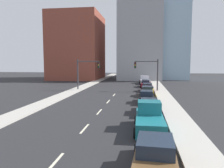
% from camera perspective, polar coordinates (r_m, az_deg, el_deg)
% --- Properties ---
extents(sidewalk_left, '(2.25, 89.33, 0.17)m').
position_cam_1_polar(sidewalk_left, '(48.26, -6.13, -0.16)').
color(sidewalk_left, '#ADA89E').
rests_on(sidewalk_left, ground).
extents(sidewalk_right, '(2.25, 89.33, 0.17)m').
position_cam_1_polar(sidewalk_right, '(46.91, 11.80, -0.42)').
color(sidewalk_right, '#ADA89E').
rests_on(sidewalk_right, ground).
extents(lane_stripe_at_8m, '(0.16, 2.40, 0.01)m').
position_cam_1_polar(lane_stripe_at_8m, '(11.96, -14.81, -19.33)').
color(lane_stripe_at_8m, beige).
rests_on(lane_stripe_at_8m, ground).
extents(lane_stripe_at_14m, '(0.16, 2.40, 0.01)m').
position_cam_1_polar(lane_stripe_at_14m, '(17.05, -7.16, -11.46)').
color(lane_stripe_at_14m, beige).
rests_on(lane_stripe_at_14m, ground).
extents(lane_stripe_at_19m, '(0.16, 2.40, 0.01)m').
position_cam_1_polar(lane_stripe_at_19m, '(22.36, -3.34, -7.26)').
color(lane_stripe_at_19m, beige).
rests_on(lane_stripe_at_19m, ground).
extents(lane_stripe_at_25m, '(0.16, 2.40, 0.01)m').
position_cam_1_polar(lane_stripe_at_25m, '(28.01, -0.98, -4.59)').
color(lane_stripe_at_25m, beige).
rests_on(lane_stripe_at_25m, ground).
extents(lane_stripe_at_31m, '(0.16, 2.40, 0.01)m').
position_cam_1_polar(lane_stripe_at_31m, '(33.55, 0.54, -2.87)').
color(lane_stripe_at_31m, beige).
rests_on(lane_stripe_at_31m, ground).
extents(building_brick_left, '(14.00, 16.00, 18.96)m').
position_cam_1_polar(building_brick_left, '(66.64, -9.01, 9.51)').
color(building_brick_left, brown).
rests_on(building_brick_left, ground).
extents(building_office_center, '(12.00, 20.00, 21.72)m').
position_cam_1_polar(building_office_center, '(67.87, 7.33, 10.64)').
color(building_office_center, '#99999E').
rests_on(building_office_center, ground).
extents(building_glass_right, '(13.00, 20.00, 26.71)m').
position_cam_1_polar(building_glass_right, '(72.37, 13.22, 12.21)').
color(building_glass_right, '#99B7CC').
rests_on(building_glass_right, ground).
extents(traffic_signal_left, '(4.12, 0.35, 5.54)m').
position_cam_1_polar(traffic_signal_left, '(39.33, -7.24, 3.62)').
color(traffic_signal_left, '#38383D').
rests_on(traffic_signal_left, ground).
extents(traffic_signal_right, '(4.12, 0.35, 5.54)m').
position_cam_1_polar(traffic_signal_right, '(37.97, 9.99, 3.51)').
color(traffic_signal_right, '#38383D').
rests_on(traffic_signal_right, ground).
extents(sedan_brown, '(2.35, 4.72, 1.53)m').
position_cam_1_polar(sedan_brown, '(10.84, 11.18, -17.97)').
color(sedan_brown, brown).
rests_on(sedan_brown, ground).
extents(pickup_truck_teal, '(2.30, 5.25, 2.08)m').
position_cam_1_polar(pickup_truck_teal, '(16.50, 9.75, -9.05)').
color(pickup_truck_teal, '#196B75').
rests_on(pickup_truck_teal, ground).
extents(sedan_navy, '(2.11, 4.73, 1.40)m').
position_cam_1_polar(sedan_navy, '(22.00, 9.66, -5.85)').
color(sedan_navy, '#141E47').
rests_on(sedan_navy, ground).
extents(sedan_black, '(2.08, 4.39, 1.51)m').
position_cam_1_polar(sedan_black, '(27.49, 9.03, -3.42)').
color(sedan_black, black).
rests_on(sedan_black, ground).
extents(sedan_yellow, '(2.25, 4.57, 1.46)m').
position_cam_1_polar(sedan_yellow, '(32.91, 9.21, -1.95)').
color(sedan_yellow, gold).
rests_on(sedan_yellow, ground).
extents(sedan_red, '(2.24, 4.81, 1.39)m').
position_cam_1_polar(sedan_red, '(38.10, 9.24, -0.94)').
color(sedan_red, red).
rests_on(sedan_red, ground).
extents(sedan_maroon, '(2.22, 4.70, 1.44)m').
position_cam_1_polar(sedan_maroon, '(44.74, 8.80, 0.08)').
color(sedan_maroon, maroon).
rests_on(sedan_maroon, ground).
extents(pickup_truck_silver, '(2.74, 6.33, 1.81)m').
position_cam_1_polar(pickup_truck_silver, '(51.67, 8.54, 0.93)').
color(pickup_truck_silver, '#B2B2BC').
rests_on(pickup_truck_silver, ground).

